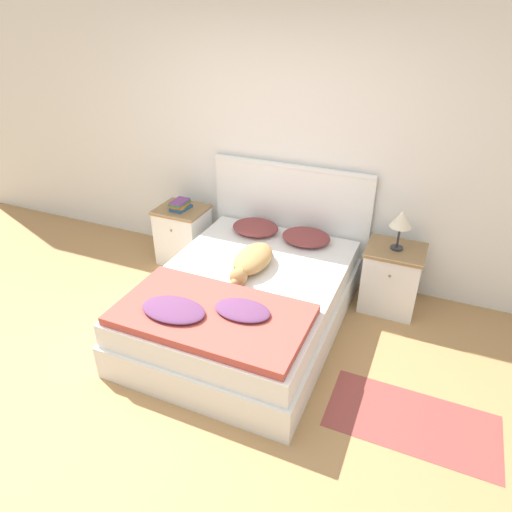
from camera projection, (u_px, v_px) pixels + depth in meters
ground_plane at (180, 399)px, 3.32m from camera, size 16.00×16.00×0.00m
wall_back at (286, 148)px, 4.38m from camera, size 9.00×0.06×2.55m
bed at (246, 302)px, 3.95m from camera, size 1.55×2.10×0.49m
headboard at (290, 217)px, 4.63m from camera, size 1.63×0.06×1.15m
nightstand_left at (183, 234)px, 4.92m from camera, size 0.51×0.46×0.62m
nightstand_right at (391, 278)px, 4.16m from camera, size 0.51×0.46×0.62m
pillow_left at (255, 227)px, 4.53m from camera, size 0.47×0.38×0.11m
pillow_right at (306, 237)px, 4.35m from camera, size 0.47×0.38×0.11m
quilt at (210, 314)px, 3.32m from camera, size 1.41×0.79×0.12m
dog at (252, 260)px, 3.92m from camera, size 0.30×0.74×0.17m
book_stack at (180, 205)px, 4.73m from camera, size 0.18×0.23×0.10m
table_lamp at (401, 220)px, 3.87m from camera, size 0.19×0.19×0.36m
rug at (412, 421)px, 3.15m from camera, size 1.15×0.58×0.00m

